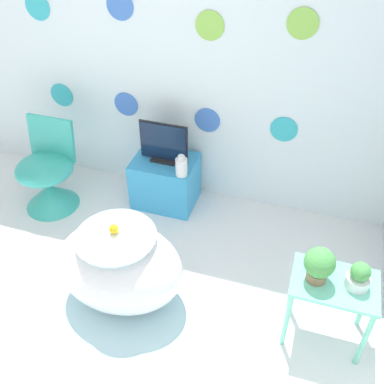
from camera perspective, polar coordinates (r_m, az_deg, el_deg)
ground_plane at (r=3.00m, az=-17.39°, el=-22.06°), size 12.00×12.00×0.00m
wall_back_dotted at (r=3.52m, az=-3.72°, el=18.20°), size 4.76×0.05×2.60m
rug at (r=3.17m, az=-10.37°, el=-15.30°), size 1.13×0.86×0.01m
bathtub at (r=3.04m, az=-9.12°, el=-9.28°), size 0.85×0.63×0.59m
rubber_duck at (r=2.82m, az=-9.94°, el=-4.61°), size 0.06×0.07×0.07m
chair at (r=3.95m, az=-17.79°, el=1.43°), size 0.48×0.48×0.75m
tv_cabinet at (r=3.82m, az=-3.40°, el=1.39°), size 0.52×0.40×0.43m
tv at (r=3.61m, az=-3.61°, el=6.07°), size 0.40×0.12×0.35m
vase at (r=3.49m, az=-1.35°, el=3.25°), size 0.09×0.09×0.18m
side_table at (r=2.84m, az=17.38°, el=-12.08°), size 0.50×0.34×0.51m
potted_plant_left at (r=2.67m, az=15.86°, el=-8.82°), size 0.18×0.18×0.23m
potted_plant_right at (r=2.74m, az=20.43°, el=-10.03°), size 0.14×0.14×0.18m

